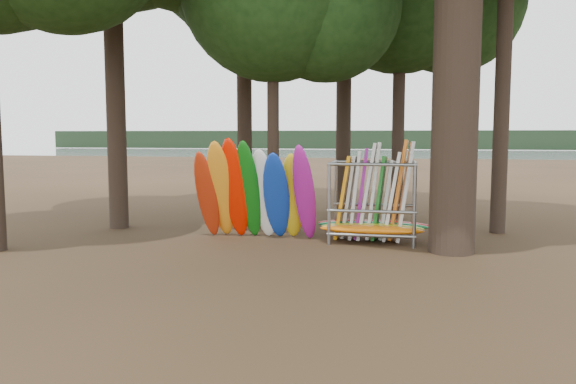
# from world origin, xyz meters

# --- Properties ---
(ground) EXTENTS (120.00, 120.00, 0.00)m
(ground) POSITION_xyz_m (0.00, 0.00, 0.00)
(ground) COLOR #47331E
(ground) RESTS_ON ground
(lake) EXTENTS (160.00, 160.00, 0.00)m
(lake) POSITION_xyz_m (0.00, 60.00, 0.00)
(lake) COLOR gray
(lake) RESTS_ON ground
(far_shore) EXTENTS (160.00, 4.00, 4.00)m
(far_shore) POSITION_xyz_m (0.00, 110.00, 2.00)
(far_shore) COLOR black
(far_shore) RESTS_ON ground
(kayak_row) EXTENTS (3.60, 1.74, 3.04)m
(kayak_row) POSITION_xyz_m (-1.21, 1.63, 1.35)
(kayak_row) COLOR #AF260C
(kayak_row) RESTS_ON ground
(storage_rack) EXTENTS (3.22, 1.53, 2.88)m
(storage_rack) POSITION_xyz_m (2.08, 2.00, 1.05)
(storage_rack) COLOR gray
(storage_rack) RESTS_ON ground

